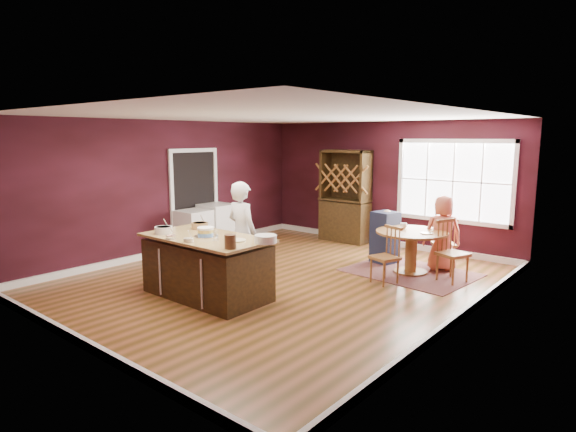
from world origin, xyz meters
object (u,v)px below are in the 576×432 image
(hutch, at_px, (345,196))
(baker, at_px, (242,234))
(high_chair, at_px, (385,236))
(chair_east, at_px, (453,251))
(kitchen_island, at_px, (207,268))
(layer_cake, at_px, (206,232))
(washer, at_px, (194,232))
(chair_south, at_px, (385,255))
(dryer, at_px, (217,226))
(dining_table, at_px, (411,243))
(toddler, at_px, (383,220))
(chair_north, at_px, (444,242))
(seated_woman, at_px, (443,233))

(hutch, bearing_deg, baker, -81.82)
(high_chair, bearing_deg, chair_east, -1.73)
(kitchen_island, bearing_deg, layer_cake, -37.94)
(washer, bearing_deg, chair_east, 16.22)
(kitchen_island, height_order, baker, baker)
(layer_cake, relative_size, chair_east, 0.33)
(chair_south, xyz_separation_m, dryer, (-4.05, 0.01, -0.00))
(dining_table, xyz_separation_m, toddler, (-0.75, 0.35, 0.28))
(chair_north, bearing_deg, dryer, -16.51)
(layer_cake, height_order, chair_south, layer_cake)
(chair_north, height_order, high_chair, high_chair)
(chair_south, distance_m, high_chair, 1.33)
(dining_table, height_order, hutch, hutch)
(dining_table, bearing_deg, hutch, 147.88)
(high_chair, relative_size, hutch, 0.49)
(chair_east, distance_m, toddler, 1.59)
(baker, bearing_deg, seated_woman, -121.09)
(layer_cake, distance_m, toddler, 3.64)
(chair_north, distance_m, seated_woman, 0.33)
(baker, distance_m, chair_east, 3.46)
(seated_woman, bearing_deg, dryer, -18.23)
(layer_cake, bearing_deg, baker, 91.31)
(layer_cake, height_order, hutch, hutch)
(kitchen_island, distance_m, dryer, 3.27)
(dining_table, bearing_deg, seated_woman, 56.60)
(seated_woman, height_order, washer, seated_woman)
(chair_north, distance_m, washer, 4.92)
(chair_east, bearing_deg, high_chair, 95.41)
(kitchen_island, xyz_separation_m, chair_south, (1.73, 2.28, 0.04))
(dining_table, xyz_separation_m, baker, (-1.79, -2.36, 0.30))
(chair_east, bearing_deg, seated_woman, 56.05)
(dryer, bearing_deg, high_chair, 18.63)
(baker, distance_m, layer_cake, 0.78)
(kitchen_island, bearing_deg, hutch, 96.90)
(chair_north, relative_size, high_chair, 0.91)
(kitchen_island, bearing_deg, high_chair, 72.36)
(chair_east, relative_size, washer, 1.18)
(kitchen_island, distance_m, seated_woman, 4.23)
(kitchen_island, distance_m, chair_south, 2.86)
(chair_east, height_order, toddler, chair_east)
(hutch, distance_m, washer, 3.48)
(seated_woman, xyz_separation_m, washer, (-4.45, -1.99, -0.24))
(chair_south, height_order, high_chair, high_chair)
(chair_south, xyz_separation_m, hutch, (-2.28, 2.31, 0.56))
(dining_table, height_order, seated_woman, seated_woman)
(dining_table, relative_size, hutch, 0.59)
(dining_table, distance_m, baker, 2.98)
(baker, bearing_deg, kitchen_island, 95.81)
(high_chair, xyz_separation_m, hutch, (-1.65, 1.15, 0.53))
(kitchen_island, relative_size, seated_woman, 1.46)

